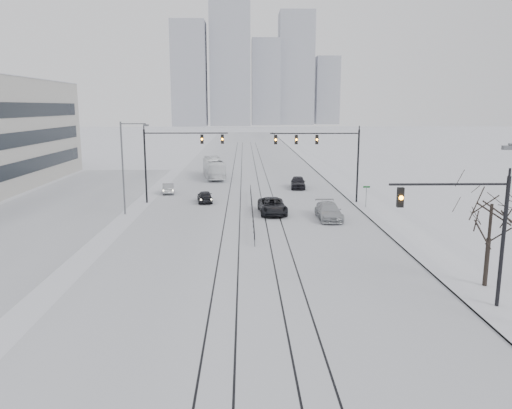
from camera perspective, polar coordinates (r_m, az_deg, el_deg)
name	(u,v)px	position (r m, az deg, el deg)	size (l,w,h in m)	color
ground	(265,371)	(21.00, 0.99, -18.52)	(500.00, 500.00, 0.00)	silver
road	(249,174)	(78.92, -0.82, 3.56)	(22.00, 260.00, 0.02)	silver
sidewalk_east	(334,173)	(80.20, 8.89, 3.60)	(5.00, 260.00, 0.16)	white
curb	(319,173)	(79.80, 7.16, 3.59)	(0.10, 260.00, 0.12)	gray
parking_strip	(66,205)	(57.54, -20.88, -0.01)	(14.00, 60.00, 0.03)	silver
tram_rails	(251,196)	(59.16, -0.61, 1.02)	(5.30, 180.00, 0.01)	black
skyline	(254,70)	(292.62, -0.27, 15.08)	(96.00, 48.00, 72.00)	#999DA8
traffic_mast_near	(473,224)	(27.48, 23.57, -2.06)	(6.10, 0.37, 7.00)	black
traffic_mast_ne	(327,151)	(54.17, 8.15, 6.11)	(9.60, 0.37, 8.00)	black
traffic_mast_nw	(172,152)	(54.99, -9.53, 5.94)	(9.10, 0.37, 8.00)	black
street_light_west	(126,161)	(49.84, -14.68, 4.79)	(2.73, 0.25, 9.00)	#595B60
bare_tree	(491,213)	(31.18, 25.29, -0.86)	(4.40, 4.40, 6.10)	black
median_fence	(252,208)	(49.24, -0.45, -0.44)	(0.06, 24.00, 1.00)	black
street_sign	(366,194)	(52.53, 12.49, 1.23)	(0.70, 0.06, 2.40)	#595B60
sedan_sb_inner	(205,197)	(55.22, -5.86, 0.91)	(1.56, 3.87, 1.32)	black
sedan_sb_outer	(168,188)	(61.66, -9.98, 1.84)	(1.33, 3.81, 1.25)	#969A9D
sedan_nb_front	(272,206)	(49.07, 1.89, -0.19)	(2.55, 5.54, 1.54)	black
sedan_nb_right	(329,211)	(47.09, 8.31, -0.79)	(2.14, 5.26, 1.53)	#A8ACB0
sedan_nb_far	(298,182)	(64.67, 4.83, 2.53)	(1.84, 4.57, 1.56)	black
box_truck	(214,168)	(74.14, -4.85, 4.16)	(2.46, 10.52, 2.93)	white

